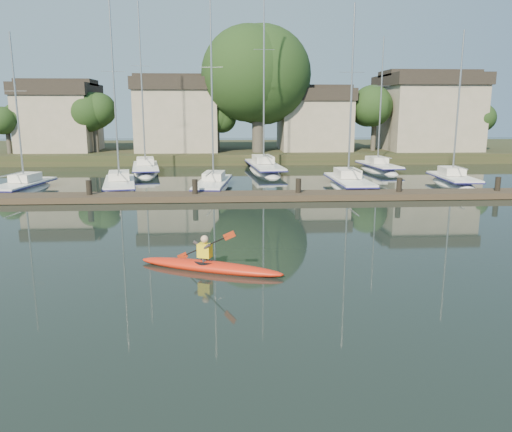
{
  "coord_description": "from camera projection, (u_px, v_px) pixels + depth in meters",
  "views": [
    {
      "loc": [
        -1.19,
        -14.58,
        5.1
      ],
      "look_at": [
        -0.09,
        3.72,
        1.2
      ],
      "focal_mm": 35.0,
      "sensor_mm": 36.0,
      "label": 1
    }
  ],
  "objects": [
    {
      "name": "kayak",
      "position": [
        209.0,
        264.0,
        16.19
      ],
      "size": [
        4.91,
        2.55,
        1.61
      ],
      "rotation": [
        0.0,
        0.0,
        -0.39
      ],
      "color": "red",
      "rests_on": "ground"
    },
    {
      "name": "sailboat_0",
      "position": [
        24.0,
        194.0,
        32.02
      ],
      "size": [
        2.87,
        7.1,
        10.94
      ],
      "rotation": [
        0.0,
        0.0,
        -0.14
      ],
      "color": "white",
      "rests_on": "ground"
    },
    {
      "name": "sailboat_3",
      "position": [
        348.0,
        190.0,
        33.52
      ],
      "size": [
        2.19,
        8.1,
        13.03
      ],
      "rotation": [
        0.0,
        0.0,
        0.01
      ],
      "color": "white",
      "rests_on": "ground"
    },
    {
      "name": "dock",
      "position": [
        247.0,
        196.0,
        28.99
      ],
      "size": [
        34.0,
        2.0,
        1.8
      ],
      "color": "#413525",
      "rests_on": "ground"
    },
    {
      "name": "sailboat_7",
      "position": [
        378.0,
        173.0,
        43.03
      ],
      "size": [
        2.7,
        7.77,
        12.29
      ],
      "rotation": [
        0.0,
        0.0,
        0.09
      ],
      "color": "white",
      "rests_on": "ground"
    },
    {
      "name": "shore",
      "position": [
        252.0,
        128.0,
        54.12
      ],
      "size": [
        90.0,
        25.25,
        12.75
      ],
      "color": "#222D16",
      "rests_on": "ground"
    },
    {
      "name": "sailboat_2",
      "position": [
        213.0,
        191.0,
        32.93
      ],
      "size": [
        2.85,
        8.23,
        13.34
      ],
      "rotation": [
        0.0,
        0.0,
        -0.12
      ],
      "color": "white",
      "rests_on": "ground"
    },
    {
      "name": "sailboat_5",
      "position": [
        146.0,
        175.0,
        41.69
      ],
      "size": [
        3.48,
        9.14,
        14.76
      ],
      "rotation": [
        0.0,
        0.0,
        0.16
      ],
      "color": "white",
      "rests_on": "ground"
    },
    {
      "name": "ground",
      "position": [
        266.0,
        279.0,
        15.37
      ],
      "size": [
        160.0,
        160.0,
        0.0
      ],
      "primitive_type": "plane",
      "color": "black",
      "rests_on": "ground"
    },
    {
      "name": "sailboat_1",
      "position": [
        120.0,
        192.0,
        32.84
      ],
      "size": [
        3.4,
        8.15,
        12.95
      ],
      "rotation": [
        0.0,
        0.0,
        0.19
      ],
      "color": "white",
      "rests_on": "ground"
    },
    {
      "name": "sailboat_4",
      "position": [
        452.0,
        187.0,
        35.05
      ],
      "size": [
        2.51,
        6.94,
        11.58
      ],
      "rotation": [
        0.0,
        0.0,
        -0.07
      ],
      "color": "white",
      "rests_on": "ground"
    },
    {
      "name": "sailboat_6",
      "position": [
        264.0,
        174.0,
        42.42
      ],
      "size": [
        3.2,
        10.86,
        17.02
      ],
      "rotation": [
        0.0,
        0.0,
        0.09
      ],
      "color": "white",
      "rests_on": "ground"
    }
  ]
}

